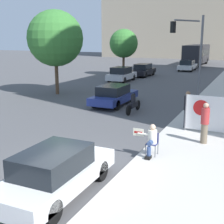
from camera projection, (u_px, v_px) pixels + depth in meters
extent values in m
plane|color=#4F4F51|center=(72.00, 170.00, 10.80)|extent=(160.00, 160.00, 0.00)
cylinder|color=#474C56|center=(146.00, 150.00, 11.62)|extent=(0.03, 0.03, 0.43)
cylinder|color=#474C56|center=(155.00, 152.00, 11.48)|extent=(0.03, 0.03, 0.43)
cylinder|color=#474C56|center=(149.00, 147.00, 11.95)|extent=(0.03, 0.03, 0.43)
cylinder|color=#474C56|center=(158.00, 149.00, 11.80)|extent=(0.03, 0.03, 0.43)
cube|color=navy|center=(152.00, 144.00, 11.66)|extent=(0.40, 0.40, 0.02)
cube|color=navy|center=(154.00, 137.00, 11.78)|extent=(0.40, 0.02, 0.38)
cylinder|color=#334775|center=(151.00, 142.00, 11.50)|extent=(0.18, 0.42, 0.18)
cylinder|color=#334775|center=(149.00, 153.00, 11.39)|extent=(0.16, 0.16, 0.43)
cube|color=black|center=(148.00, 157.00, 11.37)|extent=(0.20, 0.28, 0.10)
cylinder|color=silver|center=(152.00, 137.00, 11.62)|extent=(0.34, 0.34, 0.52)
sphere|color=beige|center=(153.00, 127.00, 11.54)|extent=(0.22, 0.22, 0.22)
cylinder|color=silver|center=(143.00, 134.00, 11.67)|extent=(0.45, 0.09, 0.09)
cube|color=#EAE5C6|center=(138.00, 132.00, 11.74)|extent=(0.42, 0.02, 0.29)
cube|color=#AD1414|center=(138.00, 132.00, 11.73)|extent=(0.32, 0.01, 0.07)
cylinder|color=#756651|center=(204.00, 133.00, 12.99)|extent=(0.28, 0.28, 0.84)
cylinder|color=#B23333|center=(205.00, 116.00, 12.81)|extent=(0.34, 0.34, 0.66)
sphere|color=tan|center=(206.00, 106.00, 12.71)|extent=(0.22, 0.22, 0.22)
cylinder|color=#424247|center=(187.00, 119.00, 15.25)|extent=(0.28, 0.28, 0.88)
cylinder|color=black|center=(188.00, 103.00, 15.06)|extent=(0.34, 0.34, 0.70)
sphere|color=#936B4C|center=(188.00, 94.00, 14.96)|extent=(0.23, 0.23, 0.23)
cylinder|color=slate|center=(186.00, 112.00, 14.71)|extent=(0.06, 0.06, 1.74)
cube|color=white|center=(213.00, 114.00, 14.20)|extent=(2.50, 0.02, 1.64)
cylinder|color=red|center=(201.00, 108.00, 14.34)|extent=(0.72, 0.01, 0.72)
cylinder|color=slate|center=(201.00, 58.00, 21.74)|extent=(0.16, 0.16, 5.79)
cylinder|color=slate|center=(187.00, 21.00, 22.19)|extent=(1.39, 2.41, 0.11)
cube|color=black|center=(173.00, 27.00, 23.33)|extent=(0.41, 0.41, 0.84)
sphere|color=green|center=(173.00, 31.00, 23.40)|extent=(0.18, 0.18, 0.18)
cube|color=white|center=(57.00, 177.00, 9.04)|extent=(1.73, 4.30, 0.51)
cube|color=black|center=(53.00, 161.00, 8.76)|extent=(1.49, 2.24, 0.61)
cylinder|color=black|center=(61.00, 163.00, 10.57)|extent=(0.22, 0.64, 0.64)
cylinder|color=black|center=(101.00, 170.00, 9.96)|extent=(0.22, 0.64, 0.64)
cylinder|color=black|center=(4.00, 199.00, 8.21)|extent=(0.22, 0.64, 0.64)
cylinder|color=black|center=(52.00, 212.00, 7.60)|extent=(0.22, 0.64, 0.64)
cube|color=navy|center=(114.00, 97.00, 21.11)|extent=(1.81, 4.51, 0.49)
cube|color=black|center=(113.00, 90.00, 20.82)|extent=(1.55, 2.34, 0.60)
cylinder|color=black|center=(112.00, 96.00, 22.71)|extent=(0.22, 0.64, 0.64)
cylinder|color=black|center=(133.00, 98.00, 22.07)|extent=(0.22, 0.64, 0.64)
cylinder|color=black|center=(94.00, 103.00, 20.24)|extent=(0.22, 0.64, 0.64)
cylinder|color=black|center=(117.00, 105.00, 19.60)|extent=(0.22, 0.64, 0.64)
cube|color=silver|center=(122.00, 76.00, 32.45)|extent=(1.83, 4.22, 0.57)
cube|color=black|center=(121.00, 70.00, 32.16)|extent=(1.58, 2.19, 0.66)
cylinder|color=black|center=(119.00, 77.00, 33.99)|extent=(0.22, 0.64, 0.64)
cylinder|color=black|center=(133.00, 77.00, 33.33)|extent=(0.22, 0.64, 0.64)
cylinder|color=black|center=(109.00, 79.00, 31.67)|extent=(0.22, 0.64, 0.64)
cylinder|color=black|center=(124.00, 80.00, 31.02)|extent=(0.22, 0.64, 0.64)
cube|color=black|center=(143.00, 71.00, 36.91)|extent=(1.73, 4.70, 0.55)
cube|color=black|center=(143.00, 67.00, 36.61)|extent=(1.49, 2.44, 0.64)
cylinder|color=black|center=(141.00, 72.00, 38.56)|extent=(0.22, 0.64, 0.64)
cylinder|color=black|center=(153.00, 72.00, 37.95)|extent=(0.22, 0.64, 0.64)
cylinder|color=black|center=(133.00, 74.00, 35.98)|extent=(0.22, 0.64, 0.64)
cylinder|color=black|center=(145.00, 75.00, 35.37)|extent=(0.22, 0.64, 0.64)
cube|color=white|center=(187.00, 67.00, 43.08)|extent=(1.87, 4.74, 0.55)
cube|color=black|center=(187.00, 62.00, 42.77)|extent=(1.61, 2.47, 0.64)
cylinder|color=black|center=(184.00, 67.00, 44.76)|extent=(0.22, 0.64, 0.64)
cylinder|color=black|center=(195.00, 68.00, 44.10)|extent=(0.22, 0.64, 0.64)
cylinder|color=black|center=(179.00, 69.00, 42.16)|extent=(0.22, 0.64, 0.64)
cylinder|color=black|center=(191.00, 69.00, 41.49)|extent=(0.22, 0.64, 0.64)
cube|color=#232328|center=(197.00, 54.00, 51.00)|extent=(2.59, 11.19, 2.86)
cube|color=black|center=(197.00, 53.00, 50.96)|extent=(2.61, 10.63, 0.92)
cylinder|color=black|center=(193.00, 61.00, 54.85)|extent=(0.30, 1.04, 1.04)
cylinder|color=black|center=(206.00, 61.00, 53.92)|extent=(0.30, 1.04, 1.04)
cylinder|color=black|center=(185.00, 63.00, 48.71)|extent=(0.30, 1.04, 1.04)
cylinder|color=black|center=(200.00, 64.00, 47.79)|extent=(0.30, 1.04, 1.04)
cube|color=black|center=(133.00, 105.00, 18.97)|extent=(0.24, 0.98, 0.32)
cylinder|color=black|center=(133.00, 100.00, 18.85)|extent=(0.28, 0.28, 0.51)
sphere|color=black|center=(133.00, 95.00, 18.79)|extent=(0.24, 0.24, 0.24)
cylinder|color=black|center=(138.00, 105.00, 19.73)|extent=(0.10, 0.60, 0.60)
cylinder|color=black|center=(128.00, 110.00, 18.29)|extent=(0.10, 0.60, 0.60)
cylinder|color=brown|center=(57.00, 76.00, 24.90)|extent=(0.28, 0.28, 2.88)
sphere|color=#387A33|center=(55.00, 38.00, 24.22)|extent=(4.35, 4.35, 4.35)
cylinder|color=brown|center=(123.00, 65.00, 37.32)|extent=(0.28, 0.28, 2.61)
sphere|color=#387A33|center=(124.00, 43.00, 36.74)|extent=(3.36, 3.36, 3.36)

